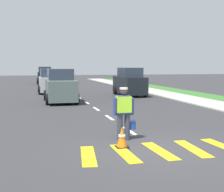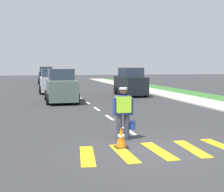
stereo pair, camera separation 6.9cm
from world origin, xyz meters
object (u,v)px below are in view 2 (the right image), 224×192
Objects in this scene: traffic_cone_near at (121,137)px; car_oncoming_third at (46,76)px; car_oncoming_second at (51,82)px; car_oncoming_lead at (61,87)px; road_worker at (124,111)px; car_parked_far at (130,83)px.

traffic_cone_near is 33.56m from car_oncoming_third.
traffic_cone_near is at bearing -87.14° from car_oncoming_second.
traffic_cone_near is at bearing -86.78° from car_oncoming_lead.
car_oncoming_second is at bearing 94.06° from road_worker.
car_parked_far reaches higher than car_oncoming_third.
car_parked_far is (4.62, 14.26, 0.08)m from road_worker.
road_worker is 18.15m from car_oncoming_second.
car_oncoming_second reaches higher than road_worker.
road_worker is 0.39× the size of car_oncoming_lead.
car_parked_far reaches higher than traffic_cone_near.
car_oncoming_lead is (-5.64, -3.14, -0.02)m from car_parked_far.
road_worker is 11.17m from car_oncoming_lead.
car_parked_far is at bearing -33.07° from car_oncoming_second.
road_worker is at bearing -84.79° from car_oncoming_lead.
car_oncoming_third is at bearing 89.22° from car_oncoming_second.
car_parked_far is at bearing -72.73° from car_oncoming_third.
road_worker is at bearing -88.09° from car_oncoming_third.
car_oncoming_second is at bearing 146.93° from car_parked_far.
car_oncoming_third reaches higher than traffic_cone_near.
road_worker is 0.42× the size of car_oncoming_third.
car_oncoming_lead is at bearing 93.22° from traffic_cone_near.
car_parked_far is at bearing 72.04° from road_worker.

